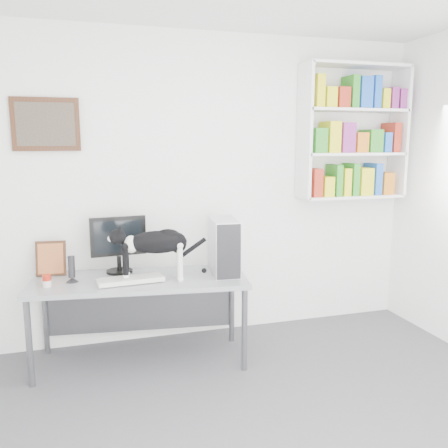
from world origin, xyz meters
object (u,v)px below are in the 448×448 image
object	(u,v)px
monitor	(118,244)
speaker	(72,269)
desk	(141,320)
pc_tower	(224,246)
keyboard	(131,280)
soup_can	(47,281)
cat	(155,255)
bookshelf	(353,132)
leaning_print	(51,258)

from	to	relation	value
monitor	speaker	world-z (taller)	monitor
desk	pc_tower	world-z (taller)	pc_tower
keyboard	speaker	distance (m)	0.46
speaker	soup_can	xyz separation A→B (m)	(-0.18, -0.07, -0.06)
desk	monitor	xyz separation A→B (m)	(-0.14, 0.22, 0.59)
keyboard	cat	distance (m)	0.27
monitor	pc_tower	distance (m)	0.86
bookshelf	keyboard	bearing A→B (deg)	-169.43
keyboard	pc_tower	distance (m)	0.80
keyboard	leaning_print	xyz separation A→B (m)	(-0.59, 0.38, 0.13)
cat	monitor	bearing A→B (deg)	136.96
keyboard	leaning_print	distance (m)	0.71
pc_tower	soup_can	bearing A→B (deg)	-173.70
keyboard	pc_tower	bearing A→B (deg)	0.61
soup_can	leaning_print	bearing A→B (deg)	87.20
monitor	pc_tower	size ratio (longest dim) A/B	1.07
desk	speaker	world-z (taller)	speaker
speaker	cat	bearing A→B (deg)	-10.18
pc_tower	speaker	xyz separation A→B (m)	(-1.20, 0.06, -0.12)
monitor	soup_can	world-z (taller)	monitor
bookshelf	cat	size ratio (longest dim) A/B	1.86
pc_tower	soup_can	distance (m)	1.39
bookshelf	monitor	world-z (taller)	bookshelf
monitor	pc_tower	bearing A→B (deg)	-20.12
desk	cat	bearing A→B (deg)	-34.07
bookshelf	keyboard	distance (m)	2.44
bookshelf	monitor	distance (m)	2.37
speaker	leaning_print	size ratio (longest dim) A/B	0.74
bookshelf	soup_can	distance (m)	2.97
pc_tower	cat	distance (m)	0.58
bookshelf	soup_can	world-z (taller)	bookshelf
desk	keyboard	world-z (taller)	keyboard
desk	leaning_print	size ratio (longest dim) A/B	5.79
cat	pc_tower	bearing A→B (deg)	16.70
speaker	pc_tower	bearing A→B (deg)	-0.00
bookshelf	pc_tower	distance (m)	1.68
soup_can	cat	distance (m)	0.82
monitor	pc_tower	xyz separation A→B (m)	(0.83, -0.24, -0.02)
monitor	desk	bearing A→B (deg)	-61.75
cat	leaning_print	bearing A→B (deg)	161.99
leaning_print	soup_can	distance (m)	0.33
monitor	soup_can	xyz separation A→B (m)	(-0.55, -0.24, -0.19)
bookshelf	keyboard	size ratio (longest dim) A/B	2.50
keyboard	cat	bearing A→B (deg)	-8.58
desk	pc_tower	xyz separation A→B (m)	(0.69, -0.02, 0.57)
speaker	cat	distance (m)	0.65
pc_tower	speaker	size ratio (longest dim) A/B	2.08
cat	desk	bearing A→B (deg)	147.21
keyboard	bookshelf	bearing A→B (deg)	6.11
soup_can	cat	world-z (taller)	cat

